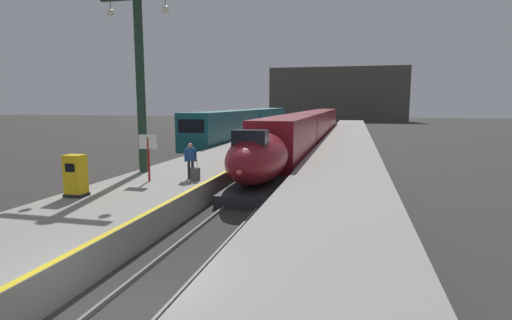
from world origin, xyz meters
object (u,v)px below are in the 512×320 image
object	(u,v)px
passenger_mid_platform	(243,142)
passenger_near_edge	(190,158)
regional_train_adjacent	(249,123)
station_column_mid	(140,65)
highspeed_train_main	(310,128)
departure_info_board	(148,148)
rolling_suitcase	(195,174)
ticket_machine_yellow	(76,177)

from	to	relation	value
passenger_mid_platform	passenger_near_edge	bearing A→B (deg)	-91.99
passenger_mid_platform	regional_train_adjacent	bearing A→B (deg)	103.85
station_column_mid	passenger_mid_platform	distance (m)	8.83
highspeed_train_main	departure_info_board	distance (m)	27.91
rolling_suitcase	regional_train_adjacent	bearing A→B (deg)	100.39
highspeed_train_main	station_column_mid	distance (m)	26.35
highspeed_train_main	passenger_mid_platform	bearing A→B (deg)	-97.53
passenger_near_edge	ticket_machine_yellow	world-z (taller)	passenger_near_edge
passenger_near_edge	departure_info_board	size ratio (longest dim) A/B	0.80
departure_info_board	rolling_suitcase	bearing A→B (deg)	16.25
station_column_mid	rolling_suitcase	size ratio (longest dim) A/B	9.15
regional_train_adjacent	departure_info_board	bearing A→B (deg)	-83.31
passenger_near_edge	rolling_suitcase	size ratio (longest dim) A/B	1.72
regional_train_adjacent	ticket_machine_yellow	bearing A→B (deg)	-85.89
ticket_machine_yellow	departure_info_board	size ratio (longest dim) A/B	0.75
passenger_mid_platform	rolling_suitcase	xyz separation A→B (m)	(0.11, -8.51, -0.69)
highspeed_train_main	ticket_machine_yellow	distance (m)	31.48
station_column_mid	departure_info_board	distance (m)	4.79
rolling_suitcase	departure_info_board	xyz separation A→B (m)	(-2.01, -0.59, 1.20)
passenger_mid_platform	ticket_machine_yellow	distance (m)	12.90
passenger_near_edge	ticket_machine_yellow	bearing A→B (deg)	-122.65
highspeed_train_main	ticket_machine_yellow	bearing A→B (deg)	-100.15
station_column_mid	departure_info_board	world-z (taller)	station_column_mid
station_column_mid	departure_info_board	xyz separation A→B (m)	(1.56, -2.29, -3.91)
regional_train_adjacent	station_column_mid	distance (m)	30.15
ticket_machine_yellow	regional_train_adjacent	bearing A→B (deg)	94.11
regional_train_adjacent	passenger_mid_platform	bearing A→B (deg)	-76.15
passenger_mid_platform	ticket_machine_yellow	world-z (taller)	passenger_mid_platform
passenger_near_edge	departure_info_board	xyz separation A→B (m)	(-1.62, -0.99, 0.52)
passenger_near_edge	ticket_machine_yellow	xyz separation A→B (m)	(-2.83, -4.41, -0.25)
rolling_suitcase	station_column_mid	bearing A→B (deg)	154.49
highspeed_train_main	passenger_near_edge	distance (m)	26.72
departure_info_board	ticket_machine_yellow	bearing A→B (deg)	-109.44
passenger_near_edge	ticket_machine_yellow	size ratio (longest dim) A/B	1.06
highspeed_train_main	rolling_suitcase	world-z (taller)	highspeed_train_main
station_column_mid	passenger_mid_platform	world-z (taller)	station_column_mid
station_column_mid	ticket_machine_yellow	xyz separation A→B (m)	(0.35, -5.71, -4.68)
passenger_near_edge	passenger_mid_platform	size ratio (longest dim) A/B	1.00
rolling_suitcase	departure_info_board	size ratio (longest dim) A/B	0.46
ticket_machine_yellow	station_column_mid	bearing A→B (deg)	93.51
rolling_suitcase	ticket_machine_yellow	distance (m)	5.16
rolling_suitcase	ticket_machine_yellow	bearing A→B (deg)	-128.74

